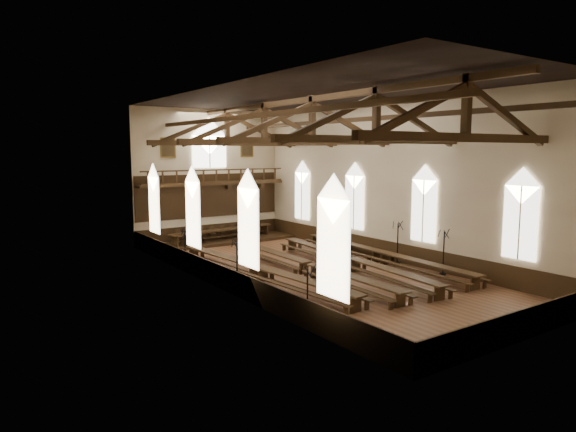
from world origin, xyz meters
The scene contains 21 objects.
ground centered at (0.00, 0.00, 0.00)m, with size 26.00×26.00×0.00m, color brown.
room_walls centered at (0.00, 0.00, 6.46)m, with size 26.00×26.00×26.00m.
wainscot_band centered at (0.00, 0.00, 0.60)m, with size 12.00×26.00×1.20m.
side_windows centered at (0.00, 0.00, 3.74)m, with size 11.85×19.80×4.50m.
end_window centered at (0.00, 12.90, 7.22)m, with size 2.80×0.12×3.80m.
minstrels_gallery centered at (0.00, 12.66, 3.91)m, with size 11.80×1.24×3.70m.
portraits centered at (0.00, 12.90, 7.10)m, with size 7.75×0.09×1.45m.
roof_trusses centered at (0.00, 0.00, 8.22)m, with size 11.70×25.70×2.80m.
refectory_row_a centered at (-3.57, 0.01, 0.58)m, with size 2.21×14.94×0.80m.
refectory_row_b centered at (-0.69, -0.75, 0.55)m, with size 1.67×14.43×0.75m.
refectory_row_c centered at (2.15, -1.00, 0.56)m, with size 2.31×14.75×0.77m.
refectory_row_d centered at (4.80, -0.74, 0.58)m, with size 2.08×14.88×0.79m.
dais centered at (0.23, 11.40, 0.10)m, with size 11.40×3.03×0.20m, color #32200F.
high_table centered at (0.23, 11.40, 0.90)m, with size 8.81×2.02×0.82m.
high_chairs centered at (0.23, 12.24, 0.71)m, with size 6.71×0.42×0.94m.
candelabrum_left_near centered at (-5.55, -7.02, 0.73)m, with size 0.65×0.74×2.40m.
candelabrum_left_mid centered at (-5.55, -1.27, 0.81)m, with size 0.79×0.79×2.66m.
candelabrum_left_far centered at (-5.55, 5.03, 0.71)m, with size 0.70×0.68×2.33m.
candelabrum_right_near centered at (5.55, -4.81, 0.78)m, with size 0.70×0.79×2.57m.
candelabrum_right_mid centered at (5.55, -1.37, 0.80)m, with size 0.78×0.79×2.65m.
candelabrum_right_far centered at (5.55, 4.92, 0.83)m, with size 0.81×0.82×2.75m.
Camera 1 is at (-17.47, -22.90, 6.90)m, focal length 32.00 mm.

